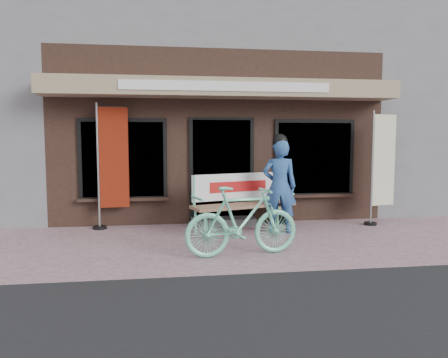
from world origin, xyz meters
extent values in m
plane|color=#B18792|center=(0.00, 0.00, 0.00)|extent=(70.00, 70.00, 0.00)
cube|color=black|center=(0.00, 5.00, 1.80)|extent=(7.00, 6.00, 3.60)
cube|color=slate|center=(0.00, 5.00, 4.80)|extent=(7.00, 6.00, 2.40)
cube|color=tan|center=(0.00, 1.65, 2.75)|extent=(7.00, 0.80, 0.35)
cube|color=white|center=(0.00, 1.24, 2.75)|extent=(4.00, 0.02, 0.18)
cube|color=black|center=(0.00, 1.98, 1.10)|extent=(1.20, 0.06, 2.10)
cube|color=black|center=(0.00, 1.97, 1.10)|extent=(1.35, 0.04, 2.20)
cube|color=black|center=(-2.00, 1.98, 1.35)|extent=(1.60, 0.06, 1.50)
cube|color=black|center=(2.00, 1.98, 1.35)|extent=(1.60, 0.06, 1.50)
cube|color=black|center=(-2.00, 1.97, 1.35)|extent=(1.75, 0.04, 1.65)
cube|color=black|center=(2.00, 1.97, 1.35)|extent=(1.75, 0.04, 1.65)
cube|color=black|center=(-2.00, 1.92, 0.55)|extent=(1.80, 0.18, 0.06)
cube|color=black|center=(2.00, 1.92, 0.55)|extent=(1.80, 0.18, 0.06)
cube|color=#59595B|center=(0.00, 1.75, 0.07)|extent=(1.30, 0.45, 0.15)
cylinder|color=#6ED7B0|center=(-0.49, 0.59, 0.24)|extent=(0.06, 0.06, 0.47)
cylinder|color=#6ED7B0|center=(-0.63, 1.02, 0.24)|extent=(0.06, 0.06, 0.47)
cylinder|color=#6ED7B0|center=(1.23, 1.13, 0.24)|extent=(0.06, 0.06, 0.47)
cylinder|color=#6ED7B0|center=(1.09, 1.56, 0.24)|extent=(0.06, 0.06, 0.47)
cube|color=#8B654C|center=(0.30, 1.07, 0.51)|extent=(2.09, 1.09, 0.06)
cylinder|color=#6ED7B0|center=(-0.65, 1.01, 0.79)|extent=(0.06, 0.06, 0.62)
cylinder|color=#6ED7B0|center=(1.11, 1.57, 0.79)|extent=(0.06, 0.06, 0.62)
cube|color=white|center=(0.22, 1.31, 0.84)|extent=(1.84, 0.62, 0.51)
cube|color=#B21414|center=(0.23, 1.28, 0.84)|extent=(1.16, 0.38, 0.20)
cylinder|color=#6ED7B0|center=(-0.61, 0.79, 0.70)|extent=(0.19, 0.49, 0.05)
cylinder|color=#6ED7B0|center=(1.21, 1.36, 0.70)|extent=(0.19, 0.49, 0.05)
imported|color=#2B5394|center=(0.95, 0.92, 0.87)|extent=(0.70, 0.52, 1.75)
sphere|color=black|center=(0.95, 0.92, 1.72)|extent=(0.32, 0.32, 0.28)
imported|color=#6ED7B0|center=(-0.04, -0.59, 0.53)|extent=(1.82, 0.73, 1.06)
cylinder|color=gray|center=(-2.46, 1.73, 1.23)|extent=(0.04, 0.04, 2.46)
cylinder|color=gray|center=(-2.18, 1.76, 2.37)|extent=(0.56, 0.09, 0.03)
cube|color=maroon|center=(-2.16, 1.76, 1.40)|extent=(0.56, 0.09, 1.95)
cylinder|color=black|center=(-2.46, 1.73, 0.03)|extent=(0.30, 0.30, 0.06)
cylinder|color=gray|center=(3.00, 1.34, 1.17)|extent=(0.05, 0.05, 2.33)
cylinder|color=gray|center=(3.26, 1.39, 2.25)|extent=(0.52, 0.13, 0.03)
cube|color=beige|center=(3.28, 1.39, 1.33)|extent=(0.53, 0.14, 1.86)
cylinder|color=black|center=(3.00, 1.34, 0.03)|extent=(0.30, 0.30, 0.05)
cube|color=black|center=(1.21, 1.68, 0.40)|extent=(0.40, 0.21, 0.80)
cube|color=beige|center=(1.19, 1.64, 0.49)|extent=(0.32, 0.14, 0.49)
camera|label=1|loc=(-1.25, -6.98, 1.78)|focal=35.00mm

